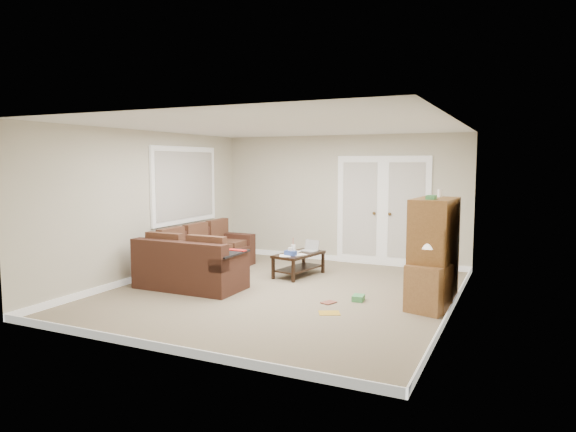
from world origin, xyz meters
The scene contains 17 objects.
floor centered at (0.00, 0.00, 0.00)m, with size 5.50×5.50×0.00m, color gray.
ceiling centered at (0.00, 0.00, 2.50)m, with size 5.00×5.50×0.02m, color silver.
wall_left centered at (-2.50, 0.00, 1.25)m, with size 0.02×5.50×2.50m, color beige.
wall_right centered at (2.50, 0.00, 1.25)m, with size 0.02×5.50×2.50m, color beige.
wall_back centered at (0.00, 2.75, 1.25)m, with size 5.00×0.02×2.50m, color beige.
wall_front centered at (0.00, -2.75, 1.25)m, with size 5.00×0.02×2.50m, color beige.
baseboards centered at (0.00, 0.00, 0.05)m, with size 5.00×5.50×0.10m, color white, non-canonical shape.
french_doors centered at (0.85, 2.71, 1.04)m, with size 1.80×0.05×2.13m.
window_left centered at (-2.46, 1.00, 1.55)m, with size 0.05×1.92×1.42m.
sectional_sofa centered at (-1.65, 0.25, 0.31)m, with size 1.70×2.55×0.79m.
coffee_table centered at (-0.21, 1.18, 0.22)m, with size 0.68×1.06×0.67m.
tv_armoire centered at (2.20, 0.28, 0.75)m, with size 0.57×0.96×1.60m.
side_cabinet centered at (2.20, -0.07, 0.37)m, with size 0.59×0.59×1.02m.
space_heater centered at (2.09, 2.37, 0.14)m, with size 0.11×0.09×0.27m, color white.
floor_magazine centered at (1.04, -0.70, 0.00)m, with size 0.27×0.21×0.01m, color gold.
floor_greenbox centered at (1.21, 0.05, 0.04)m, with size 0.15×0.21×0.08m, color #429151.
floor_book centered at (0.80, -0.22, 0.01)m, with size 0.15×0.20×0.02m, color brown.
Camera 1 is at (3.32, -6.87, 1.97)m, focal length 32.00 mm.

